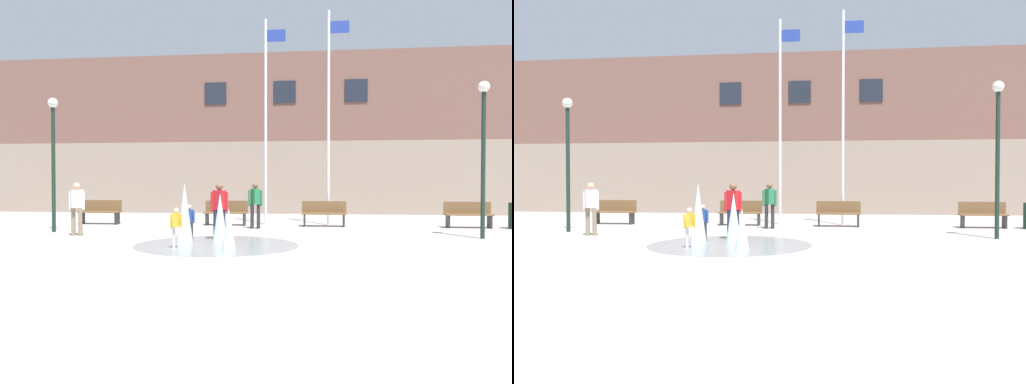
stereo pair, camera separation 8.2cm
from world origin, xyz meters
TOP-DOWN VIEW (x-y plane):
  - ground_plane at (0.00, 0.00)m, footprint 100.00×100.00m
  - library_building at (0.00, 20.02)m, footprint 36.00×6.05m
  - splash_fountain at (-1.25, 4.70)m, footprint 4.19×4.19m
  - park_bench_left_of_flagpoles at (-6.62, 10.28)m, footprint 1.60×0.44m
  - park_bench_center at (-1.76, 10.35)m, footprint 1.60×0.44m
  - park_bench_under_right_flagpole at (1.85, 10.27)m, footprint 1.60×0.44m
  - park_bench_near_trashcan at (6.86, 10.32)m, footprint 1.60×0.44m
  - adult_watching at (-1.12, 5.81)m, footprint 0.50×0.34m
  - adult_near_bench at (-0.52, 9.16)m, footprint 0.50×0.39m
  - teen_by_trashcan at (-5.57, 6.31)m, footprint 0.50×0.38m
  - child_in_fountain at (-1.91, 5.52)m, footprint 0.31×0.24m
  - child_with_pink_shirt at (-1.83, 3.96)m, footprint 0.31×0.23m
  - flagpole_left at (-0.30, 10.89)m, footprint 0.80×0.10m
  - flagpole_right at (2.05, 10.89)m, footprint 0.80×0.10m
  - lamp_post_left_lane at (-6.83, 7.27)m, footprint 0.32×0.32m
  - lamp_post_right_lane at (6.28, 6.95)m, footprint 0.32×0.32m

SIDE VIEW (x-z plane):
  - ground_plane at x=0.00m, z-range 0.00..0.00m
  - park_bench_left_of_flagpoles at x=-6.62m, z-range 0.02..0.93m
  - park_bench_center at x=-1.76m, z-range 0.02..0.93m
  - park_bench_under_right_flagpole at x=1.85m, z-range 0.02..0.93m
  - park_bench_near_trashcan at x=6.86m, z-range 0.02..0.93m
  - splash_fountain at x=-1.25m, z-range -0.22..1.37m
  - child_in_fountain at x=-1.91m, z-range 0.09..1.07m
  - child_with_pink_shirt at x=-1.83m, z-range 0.09..1.07m
  - adult_watching at x=-1.12m, z-range 0.14..1.73m
  - adult_near_bench at x=-0.52m, z-range 0.14..1.73m
  - teen_by_trashcan at x=-5.57m, z-range 0.14..1.73m
  - lamp_post_left_lane at x=-6.83m, z-range 0.62..4.93m
  - lamp_post_right_lane at x=6.28m, z-range 0.63..5.10m
  - library_building at x=0.00m, z-range 0.00..8.07m
  - flagpole_left at x=-0.30m, z-range 0.24..7.97m
  - flagpole_right at x=2.05m, z-range 0.25..8.21m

